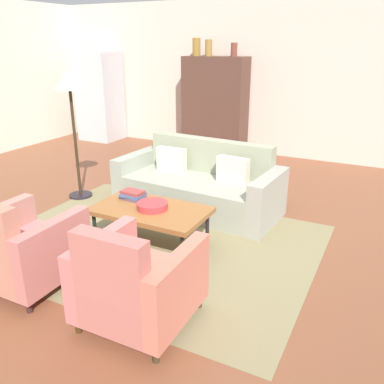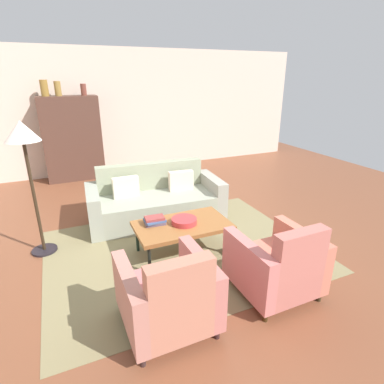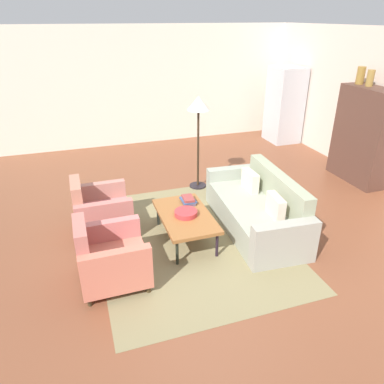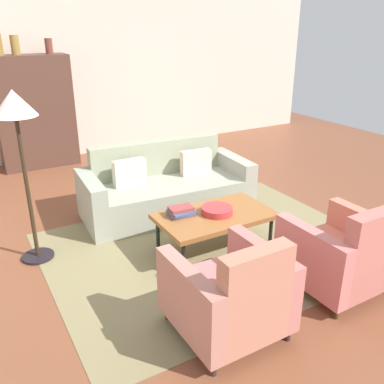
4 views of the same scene
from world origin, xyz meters
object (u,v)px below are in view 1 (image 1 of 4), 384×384
at_px(refrigerator, 100,97).
at_px(floor_lamp, 70,92).
at_px(couch, 200,186).
at_px(armchair_left, 21,251).
at_px(fruit_bowl, 152,206).
at_px(vase_small, 234,50).
at_px(armchair_right, 135,286).
at_px(cabinet, 215,106).
at_px(book_stack, 133,195).
at_px(vase_round, 209,48).
at_px(coffee_table, 151,212).
at_px(vase_tall, 196,47).

xyz_separation_m(refrigerator, floor_lamp, (2.02, -3.02, 0.52)).
xyz_separation_m(couch, armchair_left, (-0.61, -2.35, 0.06)).
distance_m(fruit_bowl, refrigerator, 5.33).
bearing_deg(fruit_bowl, vase_small, 99.82).
bearing_deg(fruit_bowl, armchair_right, -63.77).
bearing_deg(cabinet, vase_small, -0.77).
bearing_deg(couch, vase_small, -72.68).
relative_size(book_stack, vase_round, 0.93).
bearing_deg(fruit_bowl, refrigerator, 134.43).
relative_size(couch, coffee_table, 1.80).
distance_m(armchair_right, fruit_bowl, 1.31).
xyz_separation_m(cabinet, vase_tall, (-0.40, -0.00, 1.06)).
bearing_deg(cabinet, vase_round, -178.19).
xyz_separation_m(cabinet, vase_round, (-0.15, -0.00, 1.05)).
distance_m(couch, armchair_left, 2.43).
relative_size(vase_round, refrigerator, 0.16).
distance_m(armchair_right, vase_round, 5.59).
bearing_deg(vase_round, book_stack, -77.55).
height_order(cabinet, vase_round, vase_round).
height_order(coffee_table, book_stack, book_stack).
bearing_deg(couch, fruit_bowl, 94.71).
bearing_deg(couch, coffee_table, 93.47).
bearing_deg(couch, vase_round, -63.18).
bearing_deg(floor_lamp, coffee_table, -24.83).
xyz_separation_m(couch, refrigerator, (-3.70, 2.61, 0.64)).
relative_size(refrigerator, floor_lamp, 1.08).
relative_size(book_stack, vase_small, 1.14).
bearing_deg(floor_lamp, cabinet, 77.77).
xyz_separation_m(fruit_bowl, refrigerator, (-3.72, 3.79, 0.47)).
relative_size(armchair_right, refrigerator, 0.48).
height_order(couch, armchair_right, armchair_right).
relative_size(cabinet, vase_tall, 5.65).
relative_size(fruit_bowl, book_stack, 1.21).
xyz_separation_m(coffee_table, armchair_right, (0.60, -1.17, -0.04)).
relative_size(vase_tall, refrigerator, 0.17).
relative_size(armchair_right, vase_round, 3.03).
xyz_separation_m(armchair_right, fruit_bowl, (-0.57, 1.17, 0.11)).
xyz_separation_m(book_stack, vase_small, (-0.33, 3.75, 1.45)).
bearing_deg(vase_tall, coffee_table, -70.24).
relative_size(cabinet, refrigerator, 0.97).
relative_size(vase_small, refrigerator, 0.13).
bearing_deg(vase_small, vase_round, 180.00).
bearing_deg(book_stack, vase_round, 102.45).
height_order(armchair_left, refrigerator, refrigerator).
relative_size(vase_tall, vase_small, 1.35).
relative_size(fruit_bowl, vase_tall, 1.02).
relative_size(armchair_right, cabinet, 0.49).
distance_m(couch, vase_tall, 3.48).
xyz_separation_m(coffee_table, vase_tall, (-1.40, 3.89, 1.57)).
distance_m(couch, floor_lamp, 2.08).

